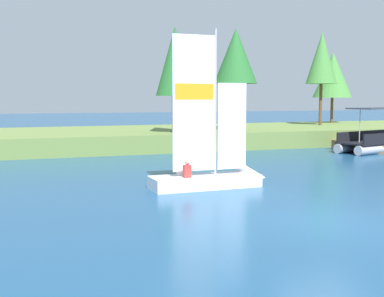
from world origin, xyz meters
name	(u,v)px	position (x,y,z in m)	size (l,w,h in m)	color
ground_plane	(325,222)	(0.00, 0.00, 0.00)	(200.00, 200.00, 0.00)	navy
shore_bank	(135,138)	(0.00, 23.49, 0.59)	(80.00, 11.28, 1.18)	olive
shoreline_tree_left	(175,62)	(1.86, 19.77, 5.84)	(2.55, 2.55, 6.98)	brown
shoreline_tree_midleft	(236,57)	(6.59, 20.54, 6.35)	(3.06, 3.06, 7.15)	brown
shoreline_tree_centre	(322,58)	(16.03, 24.04, 6.73)	(2.56, 2.56, 7.72)	brown
shoreline_tree_midright	(333,75)	(19.22, 26.96, 5.51)	(3.52, 3.52, 6.37)	brown
wooden_dock	(359,146)	(13.53, 15.80, 0.27)	(1.43, 5.09, 0.53)	brown
sailboat	(221,174)	(-0.56, 6.19, 0.51)	(4.90, 1.52, 6.53)	white
pontoon_boat	(376,142)	(13.78, 14.44, 0.66)	(6.12, 3.62, 2.85)	#B2B2B7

